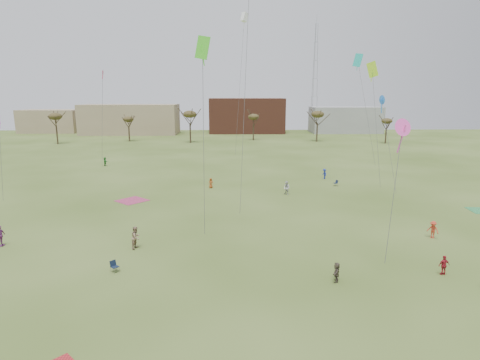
{
  "coord_description": "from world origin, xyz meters",
  "views": [
    {
      "loc": [
        -0.88,
        -23.39,
        13.08
      ],
      "look_at": [
        0.0,
        12.0,
        5.5
      ],
      "focal_mm": 29.74,
      "sensor_mm": 36.0,
      "label": 1
    }
  ],
  "objects_px": {
    "camp_chair_right": "(335,184)",
    "radio_tower": "(315,78)",
    "spectator_fore_a": "(444,265)",
    "camp_chair_left": "(115,269)"
  },
  "relations": [
    {
      "from": "camp_chair_right",
      "to": "radio_tower",
      "type": "distance_m",
      "value": 94.99
    },
    {
      "from": "spectator_fore_a",
      "to": "camp_chair_right",
      "type": "xyz_separation_m",
      "value": [
        -0.31,
        29.59,
        -0.49
      ]
    },
    {
      "from": "camp_chair_left",
      "to": "radio_tower",
      "type": "relative_size",
      "value": 0.02
    },
    {
      "from": "camp_chair_left",
      "to": "radio_tower",
      "type": "bearing_deg",
      "value": 23.26
    },
    {
      "from": "spectator_fore_a",
      "to": "camp_chair_left",
      "type": "bearing_deg",
      "value": -11.83
    },
    {
      "from": "spectator_fore_a",
      "to": "camp_chair_left",
      "type": "xyz_separation_m",
      "value": [
        -24.54,
        1.1,
        -0.49
      ]
    },
    {
      "from": "camp_chair_left",
      "to": "radio_tower",
      "type": "distance_m",
      "value": 128.06
    },
    {
      "from": "spectator_fore_a",
      "to": "camp_chair_left",
      "type": "distance_m",
      "value": 24.57
    },
    {
      "from": "spectator_fore_a",
      "to": "camp_chair_left",
      "type": "height_order",
      "value": "spectator_fore_a"
    },
    {
      "from": "camp_chair_left",
      "to": "camp_chair_right",
      "type": "height_order",
      "value": "same"
    }
  ]
}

